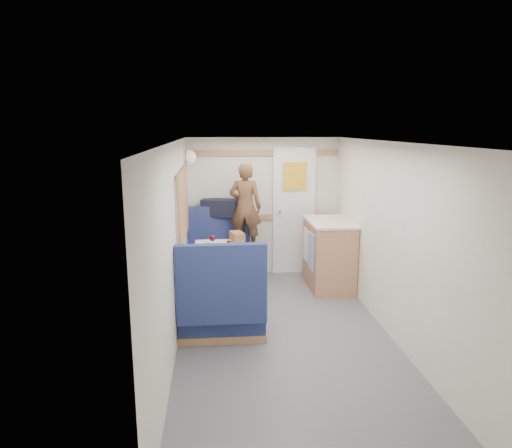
{
  "coord_description": "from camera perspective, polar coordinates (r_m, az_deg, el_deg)",
  "views": [
    {
      "loc": [
        -0.69,
        -4.29,
        2.14
      ],
      "look_at": [
        -0.23,
        0.9,
        1.03
      ],
      "focal_mm": 32.0,
      "sensor_mm": 36.0,
      "label": 1
    }
  ],
  "objects": [
    {
      "name": "floor",
      "position": [
        4.84,
        3.74,
        -14.25
      ],
      "size": [
        4.5,
        4.5,
        0.0
      ],
      "primitive_type": "plane",
      "color": "#515156",
      "rests_on": "ground"
    },
    {
      "name": "beer_glass",
      "position": [
        5.4,
        -3.2,
        -2.7
      ],
      "size": [
        0.06,
        0.06,
        0.1
      ],
      "primitive_type": "cylinder",
      "color": "brown",
      "rests_on": "dinette_table"
    },
    {
      "name": "tray",
      "position": [
        5.27,
        -2.52,
        -3.53
      ],
      "size": [
        0.36,
        0.41,
        0.02
      ],
      "primitive_type": "cube",
      "rotation": [
        0.0,
        0.0,
        0.37
      ],
      "color": "white",
      "rests_on": "dinette_table"
    },
    {
      "name": "dinette_table",
      "position": [
        5.52,
        -4.49,
        -4.61
      ],
      "size": [
        0.62,
        0.92,
        0.72
      ],
      "color": "white",
      "rests_on": "floor"
    },
    {
      "name": "wall_right",
      "position": [
        4.78,
        17.05,
        -2.31
      ],
      "size": [
        0.02,
        4.5,
        2.0
      ],
      "primitive_type": "cube",
      "color": "silver",
      "rests_on": "floor"
    },
    {
      "name": "orange_fruit",
      "position": [
        5.29,
        -2.17,
        -2.96
      ],
      "size": [
        0.07,
        0.07,
        0.07
      ],
      "primitive_type": "sphere",
      "color": "orange",
      "rests_on": "tray"
    },
    {
      "name": "wall_back",
      "position": [
        6.67,
        0.9,
        2.17
      ],
      "size": [
        2.2,
        0.02,
        2.0
      ],
      "primitive_type": "cube",
      "color": "silver",
      "rests_on": "floor"
    },
    {
      "name": "tumbler_left",
      "position": [
        5.24,
        -6.04,
        -3.09
      ],
      "size": [
        0.08,
        0.08,
        0.12
      ],
      "primitive_type": "cylinder",
      "color": "white",
      "rests_on": "dinette_table"
    },
    {
      "name": "salt_grinder",
      "position": [
        5.39,
        -3.85,
        -2.77
      ],
      "size": [
        0.04,
        0.04,
        0.09
      ],
      "primitive_type": "cylinder",
      "color": "white",
      "rests_on": "dinette_table"
    },
    {
      "name": "oak_trim_high",
      "position": [
        6.56,
        0.94,
        8.86
      ],
      "size": [
        2.15,
        0.02,
        0.08
      ],
      "primitive_type": "cube",
      "color": "#936042",
      "rests_on": "wall_back"
    },
    {
      "name": "bread_loaf",
      "position": [
        5.83,
        -2.36,
        -1.55
      ],
      "size": [
        0.2,
        0.28,
        0.11
      ],
      "primitive_type": "cube",
      "rotation": [
        0.0,
        0.0,
        0.24
      ],
      "color": "olive",
      "rests_on": "dinette_table"
    },
    {
      "name": "oak_trim_low",
      "position": [
        6.68,
        0.91,
        0.87
      ],
      "size": [
        2.15,
        0.02,
        0.08
      ],
      "primitive_type": "cube",
      "color": "#936042",
      "rests_on": "wall_back"
    },
    {
      "name": "side_window",
      "position": [
        5.37,
        -9.21,
        2.33
      ],
      "size": [
        0.04,
        1.3,
        0.72
      ],
      "primitive_type": "cube",
      "color": "#92A088",
      "rests_on": "wall_left"
    },
    {
      "name": "pepper_grinder",
      "position": [
        5.4,
        -3.47,
        -2.69
      ],
      "size": [
        0.04,
        0.04,
        0.11
      ],
      "primitive_type": "cylinder",
      "color": "black",
      "rests_on": "dinette_table"
    },
    {
      "name": "duffel_bag",
      "position": [
        6.5,
        -4.57,
        2.06
      ],
      "size": [
        0.54,
        0.35,
        0.24
      ],
      "primitive_type": "cube",
      "rotation": [
        0.0,
        0.0,
        -0.23
      ],
      "color": "black",
      "rests_on": "ledge"
    },
    {
      "name": "galley_counter",
      "position": [
        6.26,
        9.05,
        -3.66
      ],
      "size": [
        0.57,
        0.92,
        0.92
      ],
      "color": "#936042",
      "rests_on": "floor"
    },
    {
      "name": "bench_far",
      "position": [
        6.42,
        -4.56,
        -4.68
      ],
      "size": [
        0.9,
        0.59,
        1.05
      ],
      "color": "navy",
      "rests_on": "floor"
    },
    {
      "name": "ceiling",
      "position": [
        4.34,
        4.11,
        10.14
      ],
      "size": [
        4.5,
        4.5,
        0.0
      ],
      "primitive_type": "plane",
      "rotation": [
        3.14,
        0.0,
        0.0
      ],
      "color": "silver",
      "rests_on": "wall_back"
    },
    {
      "name": "ledge",
      "position": [
        6.53,
        -4.67,
        0.84
      ],
      "size": [
        0.9,
        0.14,
        0.04
      ],
      "primitive_type": "cube",
      "color": "#936042",
      "rests_on": "bench_far"
    },
    {
      "name": "dome_light",
      "position": [
        6.16,
        -8.45,
        8.25
      ],
      "size": [
        0.2,
        0.2,
        0.2
      ],
      "primitive_type": "sphere",
      "color": "white",
      "rests_on": "wall_left"
    },
    {
      "name": "person",
      "position": [
        6.28,
        -1.34,
        2.14
      ],
      "size": [
        0.5,
        0.39,
        1.23
      ],
      "primitive_type": "imported",
      "rotation": [
        0.0,
        0.0,
        2.9
      ],
      "color": "brown",
      "rests_on": "bench_far"
    },
    {
      "name": "cheese_block",
      "position": [
        5.34,
        -3.87,
        -3.04
      ],
      "size": [
        0.1,
        0.07,
        0.04
      ],
      "primitive_type": "cube",
      "rotation": [
        0.0,
        0.0,
        -0.07
      ],
      "color": "#F5E58D",
      "rests_on": "tray"
    },
    {
      "name": "wall_left",
      "position": [
        4.45,
        -10.22,
        -3.01
      ],
      "size": [
        0.02,
        4.5,
        2.0
      ],
      "primitive_type": "cube",
      "color": "silver",
      "rests_on": "floor"
    },
    {
      "name": "rear_door",
      "position": [
        6.71,
        4.75,
        1.94
      ],
      "size": [
        0.62,
        0.12,
        1.86
      ],
      "color": "white",
      "rests_on": "wall_back"
    },
    {
      "name": "wine_glass",
      "position": [
        5.43,
        -5.46,
        -1.85
      ],
      "size": [
        0.08,
        0.08,
        0.17
      ],
      "color": "white",
      "rests_on": "dinette_table"
    },
    {
      "name": "bench_near",
      "position": [
        4.79,
        -4.31,
        -10.61
      ],
      "size": [
        0.9,
        0.59,
        1.05
      ],
      "color": "navy",
      "rests_on": "floor"
    }
  ]
}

